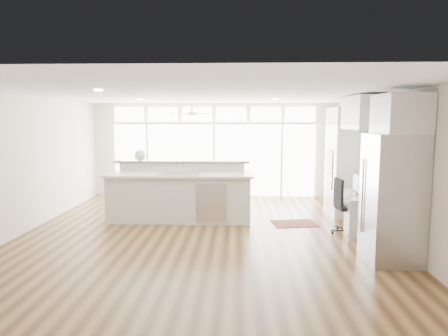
{
  "coord_description": "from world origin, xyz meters",
  "views": [
    {
      "loc": [
        0.73,
        -7.55,
        2.2
      ],
      "look_at": [
        0.41,
        0.6,
        1.23
      ],
      "focal_mm": 32.0,
      "sensor_mm": 36.0,
      "label": 1
    }
  ],
  "objects": [
    {
      "name": "floor",
      "position": [
        0.0,
        0.0,
        -0.01
      ],
      "size": [
        7.0,
        8.0,
        0.02
      ],
      "primitive_type": "cube",
      "color": "#462E15",
      "rests_on": "ground"
    },
    {
      "name": "ceiling",
      "position": [
        0.0,
        0.0,
        2.7
      ],
      "size": [
        7.0,
        8.0,
        0.02
      ],
      "primitive_type": "cube",
      "color": "white",
      "rests_on": "wall_back"
    },
    {
      "name": "wall_back",
      "position": [
        0.0,
        4.0,
        1.35
      ],
      "size": [
        7.0,
        0.04,
        2.7
      ],
      "primitive_type": "cube",
      "color": "beige",
      "rests_on": "floor"
    },
    {
      "name": "wall_front",
      "position": [
        0.0,
        -4.0,
        1.35
      ],
      "size": [
        7.0,
        0.04,
        2.7
      ],
      "primitive_type": "cube",
      "color": "beige",
      "rests_on": "floor"
    },
    {
      "name": "wall_left",
      "position": [
        -3.5,
        0.0,
        1.35
      ],
      "size": [
        0.04,
        8.0,
        2.7
      ],
      "primitive_type": "cube",
      "color": "beige",
      "rests_on": "floor"
    },
    {
      "name": "wall_right",
      "position": [
        3.5,
        0.0,
        1.35
      ],
      "size": [
        0.04,
        8.0,
        2.7
      ],
      "primitive_type": "cube",
      "color": "beige",
      "rests_on": "floor"
    },
    {
      "name": "glass_wall",
      "position": [
        0.0,
        3.94,
        1.05
      ],
      "size": [
        5.8,
        0.06,
        2.08
      ],
      "primitive_type": "cube",
      "color": "white",
      "rests_on": "wall_back"
    },
    {
      "name": "transom_row",
      "position": [
        0.0,
        3.94,
        2.38
      ],
      "size": [
        5.9,
        0.06,
        0.4
      ],
      "primitive_type": "cube",
      "color": "white",
      "rests_on": "wall_back"
    },
    {
      "name": "desk_window",
      "position": [
        3.46,
        0.3,
        1.55
      ],
      "size": [
        0.04,
        0.85,
        0.85
      ],
      "primitive_type": "cube",
      "color": "white",
      "rests_on": "wall_right"
    },
    {
      "name": "ceiling_fan",
      "position": [
        -0.5,
        2.8,
        2.48
      ],
      "size": [
        1.16,
        1.16,
        0.32
      ],
      "primitive_type": "cube",
      "color": "silver",
      "rests_on": "ceiling"
    },
    {
      "name": "recessed_lights",
      "position": [
        0.0,
        0.2,
        2.68
      ],
      "size": [
        3.4,
        3.0,
        0.02
      ],
      "primitive_type": "cube",
      "color": "beige",
      "rests_on": "ceiling"
    },
    {
      "name": "oven_cabinet",
      "position": [
        3.17,
        1.8,
        1.25
      ],
      "size": [
        0.64,
        1.2,
        2.5
      ],
      "primitive_type": "cube",
      "color": "silver",
      "rests_on": "floor"
    },
    {
      "name": "desk_nook",
      "position": [
        3.13,
        0.3,
        0.38
      ],
      "size": [
        0.72,
        1.3,
        0.76
      ],
      "primitive_type": "cube",
      "color": "silver",
      "rests_on": "floor"
    },
    {
      "name": "upper_cabinets",
      "position": [
        3.17,
        0.3,
        2.35
      ],
      "size": [
        0.64,
        1.3,
        0.64
      ],
      "primitive_type": "cube",
      "color": "silver",
      "rests_on": "wall_right"
    },
    {
      "name": "refrigerator",
      "position": [
        3.11,
        -1.35,
        1.0
      ],
      "size": [
        0.76,
        0.9,
        2.0
      ],
      "primitive_type": "cube",
      "color": "#ADADB2",
      "rests_on": "floor"
    },
    {
      "name": "fridge_cabinet",
      "position": [
        3.17,
        -1.35,
        2.3
      ],
      "size": [
        0.64,
        0.9,
        0.6
      ],
      "primitive_type": "cube",
      "color": "silver",
      "rests_on": "wall_right"
    },
    {
      "name": "framed_photos",
      "position": [
        3.46,
        0.92,
        1.4
      ],
      "size": [
        0.06,
        0.22,
        0.8
      ],
      "primitive_type": "cube",
      "color": "black",
      "rests_on": "wall_right"
    },
    {
      "name": "kitchen_island",
      "position": [
        -0.59,
        1.08,
        0.64
      ],
      "size": [
        3.24,
        1.24,
        1.28
      ],
      "primitive_type": "cube",
      "rotation": [
        0.0,
        0.0,
        0.01
      ],
      "color": "silver",
      "rests_on": "floor"
    },
    {
      "name": "rug",
      "position": [
        1.92,
        0.86,
        0.01
      ],
      "size": [
        1.01,
        0.79,
        0.01
      ],
      "primitive_type": "cube",
      "rotation": [
        0.0,
        0.0,
        0.15
      ],
      "color": "#371B11",
      "rests_on": "floor"
    },
    {
      "name": "office_chair",
      "position": [
        2.85,
        0.12,
        0.54
      ],
      "size": [
        0.62,
        0.58,
        1.08
      ],
      "primitive_type": "cube",
      "rotation": [
        0.0,
        0.0,
        0.12
      ],
      "color": "black",
      "rests_on": "floor"
    },
    {
      "name": "fishbowl",
      "position": [
        -1.54,
        1.47,
        1.41
      ],
      "size": [
        0.26,
        0.26,
        0.26
      ],
      "primitive_type": "sphere",
      "rotation": [
        0.0,
        0.0,
        -0.01
      ],
      "color": "silver",
      "rests_on": "kitchen_island"
    },
    {
      "name": "monitor",
      "position": [
        3.05,
        0.3,
        0.98
      ],
      "size": [
        0.11,
        0.54,
        0.45
      ],
      "primitive_type": "cube",
      "rotation": [
        0.0,
        0.0,
        -0.04
      ],
      "color": "black",
      "rests_on": "desk_nook"
    },
    {
      "name": "keyboard",
      "position": [
        2.88,
        0.3,
        0.77
      ],
      "size": [
        0.17,
        0.34,
        0.02
      ],
      "primitive_type": "cube",
      "rotation": [
        0.0,
        0.0,
        0.15
      ],
      "color": "white",
      "rests_on": "desk_nook"
    },
    {
      "name": "potted_plant",
      "position": [
        3.17,
        1.8,
        2.61
      ],
      "size": [
        0.27,
        0.3,
        0.23
      ],
      "primitive_type": "imported",
      "rotation": [
        0.0,
        0.0,
        0.03
      ],
      "color": "#2E5022",
      "rests_on": "oven_cabinet"
    }
  ]
}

